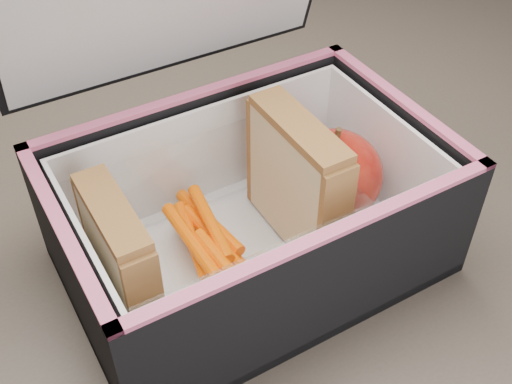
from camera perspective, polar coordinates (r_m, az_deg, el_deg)
kitchen_table at (r=0.61m, az=-1.95°, el=-10.77°), size 1.20×0.80×0.75m
lunch_bag at (r=0.49m, az=-0.66°, el=-0.95°), size 0.29×0.25×0.29m
plastic_tub at (r=0.49m, az=-3.73°, el=-3.61°), size 0.19×0.14×0.08m
sandwich_left at (r=0.46m, az=-11.95°, el=-5.71°), size 0.02×0.09×0.10m
sandwich_right at (r=0.50m, az=3.63°, el=0.99°), size 0.03×0.10×0.11m
carrot_sticks at (r=0.50m, az=-3.90°, el=-4.55°), size 0.05×0.14×0.03m
paper_napkin at (r=0.56m, az=6.61°, el=-1.32°), size 0.08×0.08×0.01m
red_apple at (r=0.53m, az=6.88°, el=1.51°), size 0.09×0.09×0.09m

